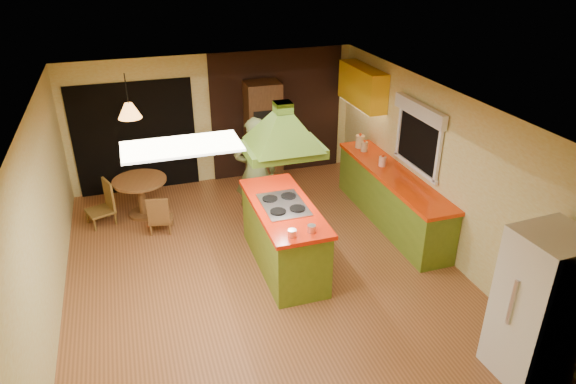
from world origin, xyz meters
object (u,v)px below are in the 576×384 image
object	(u,v)px
refrigerator	(540,307)
canister_large	(360,142)
wall_oven	(263,132)
man	(255,172)
kitchen_island	(284,235)
dining_table	(141,190)

from	to	relation	value
refrigerator	canister_large	bearing A→B (deg)	85.45
refrigerator	wall_oven	distance (m)	6.00
canister_large	man	bearing A→B (deg)	-166.19
wall_oven	canister_large	distance (m)	1.90
kitchen_island	wall_oven	distance (m)	3.11
dining_table	canister_large	size ratio (longest dim) A/B	3.94
canister_large	wall_oven	bearing A→B (deg)	143.18
dining_table	canister_large	distance (m)	4.00
kitchen_island	refrigerator	xyz separation A→B (m)	(1.95, -2.81, 0.38)
man	dining_table	bearing A→B (deg)	-12.07
refrigerator	dining_table	distance (m)	6.35
kitchen_island	canister_large	distance (m)	2.84
man	refrigerator	bearing A→B (deg)	128.96
man	wall_oven	distance (m)	1.76
kitchen_island	dining_table	distance (m)	2.92
wall_oven	canister_large	world-z (taller)	wall_oven
kitchen_island	refrigerator	bearing A→B (deg)	-55.16
kitchen_island	man	world-z (taller)	man
kitchen_island	dining_table	world-z (taller)	kitchen_island
wall_oven	dining_table	bearing A→B (deg)	-160.85
wall_oven	canister_large	size ratio (longest dim) A/B	8.59
man	dining_table	xyz separation A→B (m)	(-1.83, 0.87, -0.46)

